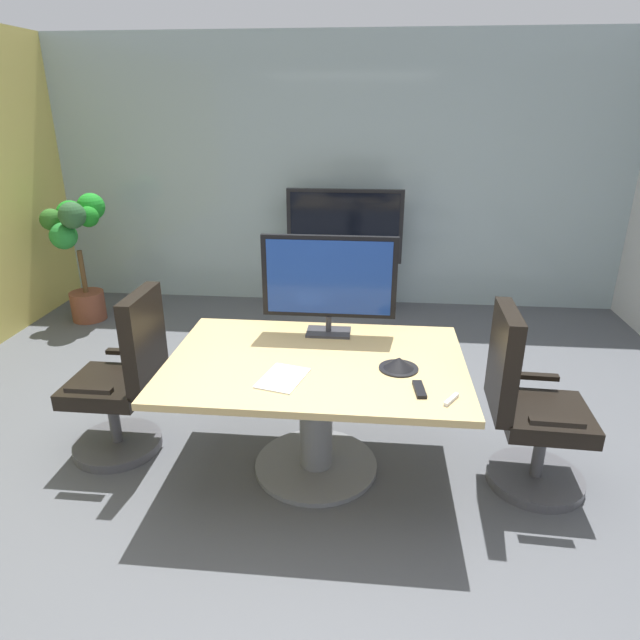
# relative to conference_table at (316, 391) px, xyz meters

# --- Properties ---
(ground_plane) EXTENTS (7.57, 7.57, 0.00)m
(ground_plane) POSITION_rel_conference_table_xyz_m (-0.11, -0.11, -0.54)
(ground_plane) COLOR #515459
(wall_back_glass_partition) EXTENTS (6.21, 0.10, 2.80)m
(wall_back_glass_partition) POSITION_rel_conference_table_xyz_m (-0.11, 3.17, 0.86)
(wall_back_glass_partition) COLOR #9EB2B7
(wall_back_glass_partition) RESTS_ON ground
(conference_table) EXTENTS (1.71, 1.16, 0.74)m
(conference_table) POSITION_rel_conference_table_xyz_m (0.00, 0.00, 0.00)
(conference_table) COLOR tan
(conference_table) RESTS_ON ground
(office_chair_left) EXTENTS (0.60, 0.57, 1.09)m
(office_chair_left) POSITION_rel_conference_table_xyz_m (-1.22, 0.07, -0.08)
(office_chair_left) COLOR #4C4C51
(office_chair_left) RESTS_ON ground
(office_chair_right) EXTENTS (0.60, 0.58, 1.09)m
(office_chair_right) POSITION_rel_conference_table_xyz_m (1.22, -0.02, -0.08)
(office_chair_right) COLOR #4C4C51
(office_chair_right) RESTS_ON ground
(tv_monitor) EXTENTS (0.84, 0.18, 0.64)m
(tv_monitor) POSITION_rel_conference_table_xyz_m (0.04, 0.41, 0.56)
(tv_monitor) COLOR #333338
(tv_monitor) RESTS_ON conference_table
(wall_display_unit) EXTENTS (1.20, 0.36, 1.31)m
(wall_display_unit) POSITION_rel_conference_table_xyz_m (0.01, 2.82, -0.10)
(wall_display_unit) COLOR #B7BABC
(wall_display_unit) RESTS_ON ground
(potted_plant) EXTENTS (0.57, 0.55, 1.29)m
(potted_plant) POSITION_rel_conference_table_xyz_m (-2.64, 2.29, 0.27)
(potted_plant) COLOR brown
(potted_plant) RESTS_ON ground
(conference_phone) EXTENTS (0.22, 0.22, 0.07)m
(conference_phone) POSITION_rel_conference_table_xyz_m (0.47, -0.07, 0.23)
(conference_phone) COLOR black
(conference_phone) RESTS_ON conference_table
(remote_control) EXTENTS (0.07, 0.17, 0.02)m
(remote_control) POSITION_rel_conference_table_xyz_m (0.57, -0.31, 0.21)
(remote_control) COLOR black
(remote_control) RESTS_ON conference_table
(whiteboard_marker) EXTENTS (0.09, 0.12, 0.02)m
(whiteboard_marker) POSITION_rel_conference_table_xyz_m (0.72, -0.40, 0.21)
(whiteboard_marker) COLOR silver
(whiteboard_marker) RESTS_ON conference_table
(paper_notepad) EXTENTS (0.28, 0.34, 0.01)m
(paper_notepad) POSITION_rel_conference_table_xyz_m (-0.15, -0.25, 0.21)
(paper_notepad) COLOR white
(paper_notepad) RESTS_ON conference_table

